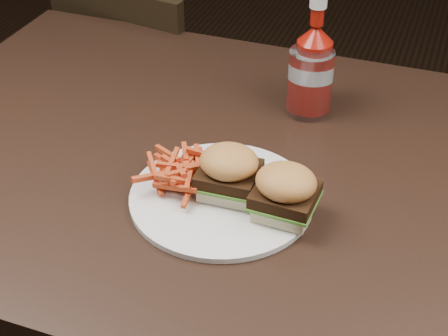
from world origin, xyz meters
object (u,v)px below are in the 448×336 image
(ketchup_bottle, at_px, (312,74))
(tumbler, at_px, (310,83))
(dining_table, at_px, (245,172))
(chair_far, at_px, (164,108))
(plate, at_px, (222,197))

(ketchup_bottle, bearing_deg, tumbler, -84.72)
(dining_table, distance_m, tumbler, 0.20)
(chair_far, xyz_separation_m, ketchup_bottle, (0.47, -0.38, 0.38))
(chair_far, bearing_deg, ketchup_bottle, 150.18)
(tumbler, bearing_deg, dining_table, -106.75)
(plate, bearing_deg, chair_far, 121.37)
(dining_table, relative_size, plate, 4.55)
(ketchup_bottle, bearing_deg, plate, -99.80)
(dining_table, height_order, tumbler, tumbler)
(tumbler, bearing_deg, ketchup_bottle, 95.28)
(ketchup_bottle, relative_size, tumbler, 1.02)
(chair_far, relative_size, tumbler, 3.06)
(chair_far, bearing_deg, plate, 130.58)
(dining_table, bearing_deg, chair_far, 125.73)
(plate, relative_size, ketchup_bottle, 2.20)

